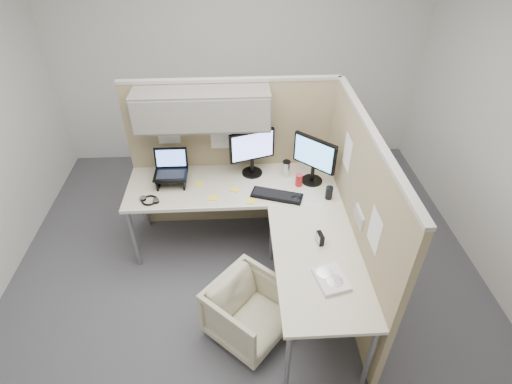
{
  "coord_description": "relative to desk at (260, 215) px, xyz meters",
  "views": [
    {
      "loc": [
        -0.05,
        -2.51,
        2.98
      ],
      "look_at": [
        0.1,
        0.25,
        0.85
      ],
      "focal_mm": 28.0,
      "sensor_mm": 36.0,
      "label": 1
    }
  ],
  "objects": [
    {
      "name": "office_chair",
      "position": [
        -0.12,
        -0.69,
        -0.4
      ],
      "size": [
        0.77,
        0.78,
        0.58
      ],
      "primitive_type": "imported",
      "rotation": [
        0.0,
        0.0,
        0.84
      ],
      "color": "beige",
      "rests_on": "ground"
    },
    {
      "name": "partition_right",
      "position": [
        0.78,
        -0.19,
        0.13
      ],
      "size": [
        0.07,
        2.03,
        1.63
      ],
      "color": "tan",
      "rests_on": "ground"
    },
    {
      "name": "headphones",
      "position": [
        -0.98,
        0.2,
        0.06
      ],
      "size": [
        0.19,
        0.19,
        0.03
      ],
      "rotation": [
        0.0,
        0.0,
        -0.33
      ],
      "color": "black",
      "rests_on": "desk"
    },
    {
      "name": "paper_stack",
      "position": [
        0.46,
        -0.79,
        0.06
      ],
      "size": [
        0.26,
        0.3,
        0.03
      ],
      "rotation": [
        0.0,
        0.0,
        0.24
      ],
      "color": "white",
      "rests_on": "desk"
    },
    {
      "name": "keyboard",
      "position": [
        0.17,
        0.2,
        0.05
      ],
      "size": [
        0.49,
        0.29,
        0.02
      ],
      "primitive_type": "cube",
      "rotation": [
        0.0,
        0.0,
        -0.33
      ],
      "color": "black",
      "rests_on": "desk"
    },
    {
      "name": "sticky_note_a",
      "position": [
        -0.41,
        0.21,
        0.05
      ],
      "size": [
        0.08,
        0.08,
        0.01
      ],
      "primitive_type": "cube",
      "rotation": [
        0.0,
        0.0,
        -0.06
      ],
      "color": "#FAE741",
      "rests_on": "desk"
    },
    {
      "name": "monitor_left",
      "position": [
        -0.04,
        0.58,
        0.32
      ],
      "size": [
        0.43,
        0.2,
        0.47
      ],
      "rotation": [
        0.0,
        0.0,
        0.31
      ],
      "color": "black",
      "rests_on": "desk"
    },
    {
      "name": "desk",
      "position": [
        0.0,
        0.0,
        0.0
      ],
      "size": [
        2.0,
        1.98,
        0.73
      ],
      "color": "beige",
      "rests_on": "ground"
    },
    {
      "name": "sticky_note_b",
      "position": [
        -0.07,
        0.14,
        0.05
      ],
      "size": [
        0.1,
        0.1,
        0.01
      ],
      "primitive_type": "cube",
      "rotation": [
        0.0,
        0.0,
        -0.31
      ],
      "color": "#FAE741",
      "rests_on": "desk"
    },
    {
      "name": "laptop_station",
      "position": [
        -0.8,
        0.47,
        0.17
      ],
      "size": [
        0.31,
        0.26,
        0.32
      ],
      "color": "black",
      "rests_on": "desk"
    },
    {
      "name": "sticky_note_d",
      "position": [
        -0.21,
        0.32,
        0.05
      ],
      "size": [
        0.1,
        0.1,
        0.01
      ],
      "primitive_type": "cube",
      "rotation": [
        0.0,
        0.0,
        -0.33
      ],
      "color": "#FAE741",
      "rests_on": "desk"
    },
    {
      "name": "partition_back",
      "position": [
        -0.34,
        0.7,
        0.41
      ],
      "size": [
        2.0,
        0.36,
        1.63
      ],
      "color": "tan",
      "rests_on": "ground"
    },
    {
      "name": "sticky_note_c",
      "position": [
        -0.55,
        0.44,
        0.05
      ],
      "size": [
        0.08,
        0.08,
        0.01
      ],
      "primitive_type": "cube",
      "rotation": [
        0.0,
        0.0,
        0.09
      ],
      "color": "#FAE741",
      "rests_on": "desk"
    },
    {
      "name": "soda_can_silver",
      "position": [
        0.39,
        0.36,
        0.1
      ],
      "size": [
        0.07,
        0.07,
        0.12
      ],
      "primitive_type": "cylinder",
      "color": "#B21E1E",
      "rests_on": "desk"
    },
    {
      "name": "travel_mug",
      "position": [
        0.29,
        0.53,
        0.13
      ],
      "size": [
        0.08,
        0.08,
        0.16
      ],
      "color": "silver",
      "rests_on": "desk"
    },
    {
      "name": "mouse",
      "position": [
        0.34,
        0.14,
        0.06
      ],
      "size": [
        0.11,
        0.07,
        0.04
      ],
      "primitive_type": "ellipsoid",
      "rotation": [
        0.0,
        0.0,
        -0.04
      ],
      "color": "black",
      "rests_on": "desk"
    },
    {
      "name": "soda_can_green",
      "position": [
        0.63,
        0.15,
        0.1
      ],
      "size": [
        0.07,
        0.07,
        0.12
      ],
      "primitive_type": "cylinder",
      "color": "black",
      "rests_on": "desk"
    },
    {
      "name": "desk_clock",
      "position": [
        0.45,
        -0.41,
        0.09
      ],
      "size": [
        0.05,
        0.1,
        0.09
      ],
      "rotation": [
        0.0,
        0.0,
        -1.39
      ],
      "color": "black",
      "rests_on": "desk"
    },
    {
      "name": "monitor_right",
      "position": [
        0.53,
        0.42,
        0.32
      ],
      "size": [
        0.34,
        0.33,
        0.47
      ],
      "rotation": [
        0.0,
        0.0,
        -0.76
      ],
      "color": "black",
      "rests_on": "desk"
    },
    {
      "name": "ground",
      "position": [
        -0.12,
        -0.13,
        -0.69
      ],
      "size": [
        4.5,
        4.5,
        0.0
      ],
      "primitive_type": "plane",
      "color": "#45444B",
      "rests_on": "ground"
    }
  ]
}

